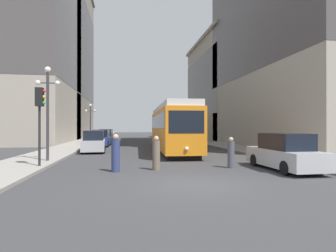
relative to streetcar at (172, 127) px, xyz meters
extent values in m
plane|color=#38383A|center=(-1.41, -13.75, -2.10)|extent=(200.00, 200.00, 0.00)
cube|color=gray|center=(-9.61, 26.25, -2.03)|extent=(3.36, 120.00, 0.15)
cube|color=gray|center=(6.80, 26.25, -2.03)|extent=(3.36, 120.00, 0.15)
cube|color=black|center=(0.00, 0.01, -1.93)|extent=(2.75, 13.52, 0.35)
cube|color=orange|center=(0.00, 0.01, -0.20)|extent=(3.19, 14.71, 3.10)
cube|color=black|center=(0.00, 0.01, 0.50)|extent=(3.19, 14.13, 1.08)
cube|color=silver|center=(0.00, 0.01, 1.57)|extent=(2.97, 14.41, 0.44)
cube|color=black|center=(-0.29, -7.27, 0.34)|extent=(2.21, 0.17, 1.40)
sphere|color=#F2EACC|center=(-0.30, -7.34, -1.30)|extent=(0.24, 0.24, 0.24)
cube|color=black|center=(3.45, 18.87, -1.93)|extent=(2.37, 10.21, 0.35)
cube|color=silver|center=(3.45, 18.87, -0.20)|extent=(2.77, 11.10, 3.10)
cube|color=black|center=(3.45, 18.87, 0.34)|extent=(2.80, 10.66, 1.30)
cube|color=black|center=(3.34, 13.37, 0.11)|extent=(2.31, 0.12, 1.71)
cylinder|color=black|center=(-7.54, 5.81, -1.78)|extent=(0.20, 0.65, 0.64)
cylinder|color=black|center=(-7.44, 8.90, -1.78)|extent=(0.20, 0.65, 0.64)
cylinder|color=black|center=(-5.83, 5.75, -1.78)|extent=(0.20, 0.65, 0.64)
cylinder|color=black|center=(-5.73, 8.84, -1.78)|extent=(0.20, 0.65, 0.64)
cube|color=navy|center=(-6.63, 7.32, -1.50)|extent=(1.97, 5.05, 0.84)
cube|color=black|center=(-6.63, 7.45, -0.68)|extent=(1.68, 2.80, 0.80)
cylinder|color=black|center=(-7.41, -1.17, -1.78)|extent=(0.22, 0.65, 0.64)
cylinder|color=black|center=(-7.57, 1.65, -1.78)|extent=(0.22, 0.65, 0.64)
cylinder|color=black|center=(-5.70, -1.07, -1.78)|extent=(0.22, 0.65, 0.64)
cylinder|color=black|center=(-5.86, 1.75, -1.78)|extent=(0.22, 0.65, 0.64)
cube|color=#B2B2B7|center=(-6.63, 0.29, -1.50)|extent=(2.06, 4.64, 0.84)
cube|color=black|center=(-6.64, 0.40, -0.68)|extent=(1.73, 2.59, 0.80)
cylinder|color=black|center=(4.68, -9.61, -1.78)|extent=(0.18, 0.64, 0.64)
cylinder|color=black|center=(4.68, -12.54, -1.78)|extent=(0.18, 0.64, 0.64)
cylinder|color=black|center=(2.97, -9.61, -1.78)|extent=(0.18, 0.64, 0.64)
cylinder|color=black|center=(2.97, -12.54, -1.78)|extent=(0.18, 0.64, 0.64)
cube|color=#B2B2B7|center=(3.82, -11.07, -1.50)|extent=(1.81, 4.73, 0.84)
cube|color=black|center=(3.82, -11.19, -0.68)|extent=(1.59, 2.60, 0.80)
cylinder|color=black|center=(-7.57, 13.53, -1.78)|extent=(0.22, 0.65, 0.64)
cylinder|color=black|center=(-7.41, 16.31, -1.78)|extent=(0.22, 0.65, 0.64)
cylinder|color=black|center=(-5.86, 13.43, -1.78)|extent=(0.22, 0.65, 0.64)
cylinder|color=black|center=(-5.70, 16.21, -1.78)|extent=(0.22, 0.65, 0.64)
cube|color=black|center=(-6.63, 14.87, -1.50)|extent=(2.06, 4.59, 0.84)
cube|color=black|center=(-6.63, 14.98, -0.68)|extent=(1.73, 2.56, 0.80)
cylinder|color=#6B5B4C|center=(-2.49, -10.21, -1.38)|extent=(0.38, 0.38, 1.45)
sphere|color=tan|center=(-2.49, -10.21, -0.54)|extent=(0.26, 0.26, 0.26)
cylinder|color=#4C4C56|center=(1.44, -10.10, -1.41)|extent=(0.36, 0.36, 1.37)
sphere|color=tan|center=(1.44, -10.10, -0.62)|extent=(0.25, 0.25, 0.25)
cylinder|color=navy|center=(-4.45, -10.44, -1.33)|extent=(0.40, 0.40, 1.54)
sphere|color=tan|center=(-4.45, -10.44, -0.44)|extent=(0.27, 0.27, 0.27)
cylinder|color=#232328|center=(-8.33, -8.85, 0.05)|extent=(0.12, 0.12, 3.99)
cube|color=black|center=(-8.33, -8.85, 1.57)|extent=(0.36, 0.36, 0.95)
sphere|color=red|center=(-8.13, -8.85, 1.87)|extent=(0.18, 0.18, 0.18)
sphere|color=gold|center=(-8.13, -8.85, 1.57)|extent=(0.18, 0.18, 0.18)
sphere|color=green|center=(-8.13, -8.85, 1.26)|extent=(0.18, 0.18, 0.18)
cylinder|color=#333338|center=(-8.53, -6.60, 0.65)|extent=(0.16, 0.16, 5.21)
sphere|color=white|center=(-8.53, -6.60, 3.42)|extent=(0.36, 0.36, 0.36)
sphere|color=white|center=(-9.08, -6.60, 2.63)|extent=(0.31, 0.31, 0.31)
sphere|color=white|center=(-7.98, -6.60, 2.63)|extent=(0.31, 0.31, 0.31)
cube|color=#333338|center=(-8.53, -6.60, 2.63)|extent=(1.10, 0.06, 0.06)
cylinder|color=#333338|center=(-8.53, 13.57, 0.38)|extent=(0.16, 0.16, 4.66)
sphere|color=white|center=(-8.53, 13.57, 2.87)|extent=(0.36, 0.36, 0.36)
sphere|color=white|center=(-9.08, 13.57, 2.15)|extent=(0.31, 0.31, 0.31)
sphere|color=white|center=(-7.98, 13.57, 2.15)|extent=(0.31, 0.31, 0.31)
cube|color=#333338|center=(-8.53, 13.57, 2.15)|extent=(1.10, 0.06, 0.06)
cube|color=slate|center=(-16.99, 30.71, 12.79)|extent=(11.40, 22.00, 29.78)
cube|color=#3D3838|center=(-16.99, 30.71, 14.28)|extent=(11.44, 22.04, 17.87)
cube|color=#A89E8E|center=(-19.23, 15.18, 13.08)|extent=(15.89, 16.98, 30.35)
cube|color=#544F4E|center=(-19.23, 15.18, 14.59)|extent=(15.93, 17.02, 18.21)
cube|color=#A89E8E|center=(14.67, 3.16, 13.12)|extent=(12.38, 22.75, 30.43)
cube|color=#B2A893|center=(14.37, 21.45, 6.07)|extent=(11.78, 17.91, 16.35)
cube|color=#595451|center=(14.37, 21.45, 6.89)|extent=(11.82, 17.95, 9.81)
cube|color=gray|center=(14.37, 21.45, 14.50)|extent=(12.38, 18.51, 0.50)
camera|label=1|loc=(-4.00, -23.74, 0.04)|focal=29.45mm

